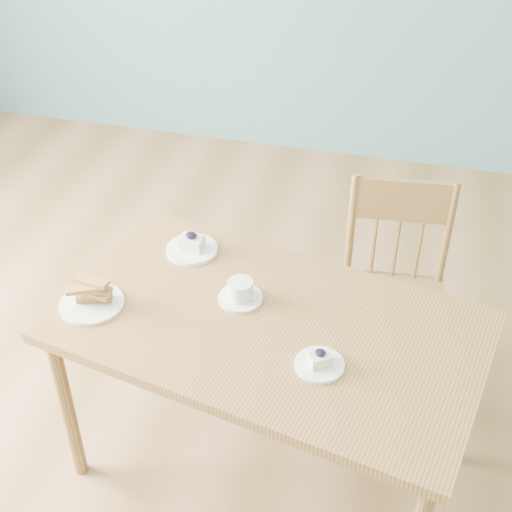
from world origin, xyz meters
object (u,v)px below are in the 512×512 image
at_px(coffee_cup, 241,292).
at_px(cheesecake_plate_far, 192,247).
at_px(dining_chair, 393,292).
at_px(dining_table, 269,339).
at_px(biscotti_plate, 91,298).
at_px(cheesecake_plate_near, 320,362).

bearing_deg(coffee_cup, cheesecake_plate_far, 152.83).
height_order(dining_chair, cheesecake_plate_far, dining_chair).
distance_m(dining_chair, coffee_cup, 0.69).
relative_size(dining_table, biscotti_plate, 7.00).
height_order(dining_table, cheesecake_plate_far, cheesecake_plate_far).
height_order(cheesecake_plate_far, coffee_cup, cheesecake_plate_far).
height_order(dining_table, coffee_cup, coffee_cup).
bearing_deg(biscotti_plate, dining_chair, 34.03).
xyz_separation_m(dining_table, cheesecake_plate_far, (-0.33, 0.28, 0.09)).
xyz_separation_m(dining_chair, cheesecake_plate_near, (-0.16, -0.67, 0.26)).
distance_m(cheesecake_plate_near, biscotti_plate, 0.72).
distance_m(dining_chair, cheesecake_plate_far, 0.76).
bearing_deg(dining_table, biscotti_plate, -162.50).
height_order(cheesecake_plate_far, biscotti_plate, biscotti_plate).
relative_size(dining_chair, cheesecake_plate_far, 4.82).
xyz_separation_m(cheesecake_plate_far, biscotti_plate, (-0.21, -0.34, 0.01)).
xyz_separation_m(dining_chair, cheesecake_plate_far, (-0.67, -0.25, 0.26)).
relative_size(cheesecake_plate_near, biscotti_plate, 0.71).
xyz_separation_m(dining_table, biscotti_plate, (-0.54, -0.06, 0.10)).
relative_size(dining_chair, cheesecake_plate_near, 6.00).
xyz_separation_m(coffee_cup, biscotti_plate, (-0.43, -0.14, 0.00)).
bearing_deg(cheesecake_plate_near, coffee_cup, 142.57).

